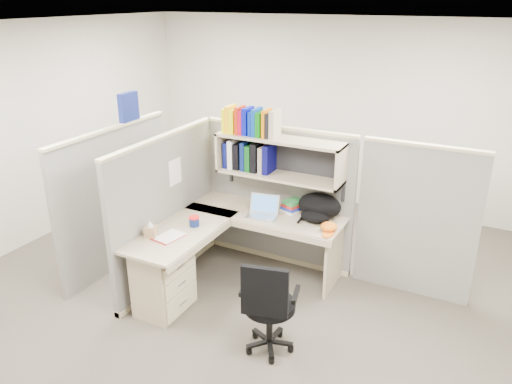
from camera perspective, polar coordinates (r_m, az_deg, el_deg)
The scene contains 14 objects.
ground at distance 5.38m, azimuth -1.71°, elevation -11.73°, with size 6.00×6.00×0.00m, color #39332C.
room_shell at distance 4.69m, azimuth -1.93°, elevation 5.04°, with size 6.00×6.00×6.00m.
cubicle at distance 5.47m, azimuth -2.93°, elevation -0.41°, with size 3.79×1.84×1.95m.
desk at distance 5.13m, azimuth -7.35°, elevation -7.98°, with size 1.74×1.75×0.73m.
laptop at distance 5.32m, azimuth 0.66°, elevation -1.76°, with size 0.32×0.32×0.23m, color silver, non-canonical shape.
backpack at distance 5.30m, azimuth 7.04°, elevation -1.78°, with size 0.47×0.36×0.28m, color black, non-canonical shape.
orange_cap at distance 5.09m, azimuth 8.34°, elevation -3.96°, with size 0.17×0.20×0.09m, color #D36212, non-canonical shape.
snack_canister at distance 5.18m, azimuth -7.07°, elevation -3.31°, with size 0.11×0.11×0.11m.
tissue_box at distance 5.03m, azimuth -11.97°, elevation -4.10°, with size 0.11×0.11×0.17m, color tan, non-canonical shape.
mouse at distance 5.27m, azimuth 1.48°, elevation -3.19°, with size 0.08×0.06×0.03m, color #8694BE.
paper_cup at distance 5.54m, azimuth 1.41°, elevation -1.48°, with size 0.08×0.08×0.11m, color white.
book_stack at distance 5.52m, azimuth 4.30°, elevation -1.52°, with size 0.19×0.25×0.12m, color gray, non-canonical shape.
loose_paper at distance 5.03m, azimuth -9.87°, elevation -4.99°, with size 0.21×0.28×0.00m, color white, non-canonical shape.
task_chair at distance 4.46m, azimuth 1.44°, elevation -14.44°, with size 0.53×0.49×0.95m.
Camera 1 is at (2.17, -3.93, 2.96)m, focal length 35.00 mm.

